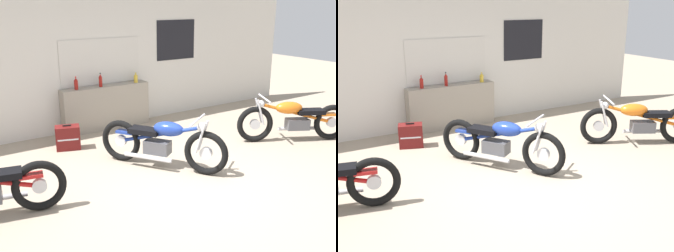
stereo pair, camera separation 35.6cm
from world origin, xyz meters
The scene contains 9 objects.
ground_plane centered at (0.00, 0.00, 0.00)m, with size 24.00×24.00×0.00m, color gray.
wall_back centered at (0.01, 3.32, 1.40)m, with size 10.00×0.07×2.80m.
sill_counter centered at (0.11, 3.14, 0.43)m, with size 1.80×0.28×0.86m.
bottle_leftmost centered at (-0.49, 3.13, 0.97)m, with size 0.07×0.07×0.25m.
bottle_left_center centered at (0.00, 3.11, 0.99)m, with size 0.06×0.06×0.27m.
bottle_center centered at (0.77, 3.10, 0.95)m, with size 0.08×0.08×0.20m.
motorcycle_blue centered at (-0.05, 0.87, 0.41)m, with size 1.23×1.78×0.84m.
motorcycle_orange centered at (2.61, 0.56, 0.40)m, with size 1.89×1.11×0.82m.
hard_case_darkred centered at (-0.96, 2.43, 0.21)m, with size 0.47×0.37×0.44m.
Camera 2 is at (-2.78, -4.02, 2.44)m, focal length 42.00 mm.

